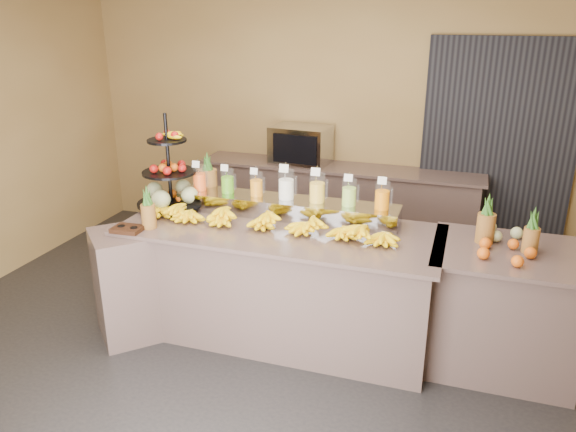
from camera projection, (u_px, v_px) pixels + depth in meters
The scene contains 20 objects.
ground at pixel (268, 351), 4.42m from camera, with size 6.00×6.00×0.00m, color black.
room_envelope at pixel (322, 98), 4.42m from camera, with size 6.04×5.02×2.82m.
buffet_counter at pixel (265, 282), 4.53m from camera, with size 2.75×1.25×0.93m.
right_counter at pixel (503, 309), 4.12m from camera, with size 1.08×0.88×0.93m.
back_ledge at pixel (337, 206), 6.27m from camera, with size 3.10×0.55×0.93m.
pitcher_tray at pixel (286, 207), 4.61m from camera, with size 1.85×0.30×0.15m, color gray.
juice_pitcher_orange_a at pixel (200, 179), 4.78m from camera, with size 0.11×0.12×0.28m.
juice_pitcher_green at pixel (228, 182), 4.70m from camera, with size 0.11×0.11×0.27m.
juice_pitcher_orange_b at pixel (256, 186), 4.63m from camera, with size 0.11×0.11×0.26m.
juice_pitcher_milk at pixel (286, 186), 4.54m from camera, with size 0.13×0.14×0.32m.
juice_pitcher_lemon at pixel (317, 190), 4.47m from camera, with size 0.13×0.13×0.31m.
juice_pitcher_lime at pixel (349, 194), 4.39m from camera, with size 0.12×0.12×0.28m.
juice_pitcher_orange_c at pixel (382, 197), 4.32m from camera, with size 0.12×0.12×0.28m.
banana_heap at pixel (266, 218), 4.35m from camera, with size 2.14×0.19×0.18m.
fruit_stand at pixel (174, 185), 4.74m from camera, with size 0.71×0.71×0.81m.
condiment_caddy at pixel (128, 229), 4.31m from camera, with size 0.23×0.17×0.03m, color black.
pineapple_left_a at pixel (148, 212), 4.34m from camera, with size 0.11×0.11×0.35m.
pineapple_left_b at pixel (208, 183), 4.92m from camera, with size 0.16×0.16×0.45m.
right_fruit_pile at pixel (505, 243), 3.92m from camera, with size 0.42×0.40×0.22m.
oven_warmer at pixel (301, 145), 6.16m from camera, with size 0.62×0.43×0.41m, color gray.
Camera 1 is at (1.34, -3.54, 2.53)m, focal length 35.00 mm.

